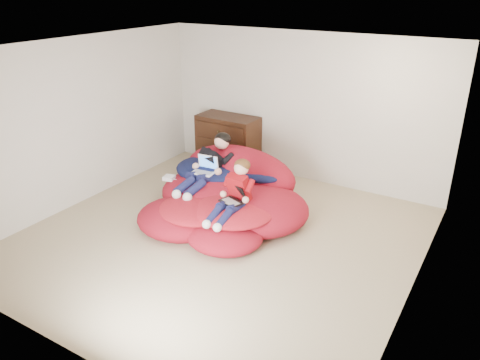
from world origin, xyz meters
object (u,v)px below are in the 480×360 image
(older_boy, at_px, (210,163))
(laptop_black, at_px, (234,197))
(beanbag_pile, at_px, (226,196))
(laptop_white, at_px, (206,168))
(dresser, at_px, (228,143))
(younger_boy, at_px, (234,191))

(older_boy, relative_size, laptop_black, 3.19)
(beanbag_pile, xyz_separation_m, laptop_white, (-0.38, 0.03, 0.37))
(beanbag_pile, height_order, laptop_black, beanbag_pile)
(beanbag_pile, bearing_deg, laptop_white, 175.15)
(beanbag_pile, xyz_separation_m, laptop_black, (0.43, -0.46, 0.29))
(laptop_black, bearing_deg, laptop_white, 148.60)
(beanbag_pile, bearing_deg, dresser, 121.35)
(laptop_white, bearing_deg, laptop_black, -31.40)
(dresser, bearing_deg, laptop_white, -69.51)
(laptop_white, xyz_separation_m, laptop_black, (0.81, -0.49, -0.08))
(dresser, xyz_separation_m, laptop_white, (0.56, -1.51, 0.14))
(dresser, distance_m, laptop_white, 1.62)
(older_boy, xyz_separation_m, laptop_white, (-0.00, -0.13, -0.04))
(beanbag_pile, distance_m, laptop_white, 0.53)
(dresser, relative_size, laptop_white, 3.15)
(beanbag_pile, bearing_deg, laptop_black, -46.89)
(older_boy, distance_m, laptop_black, 1.02)
(dresser, distance_m, younger_boy, 2.42)
(younger_boy, xyz_separation_m, laptop_white, (-0.81, 0.48, 0.00))
(dresser, height_order, beanbag_pile, dresser)
(beanbag_pile, bearing_deg, younger_boy, -46.14)
(dresser, bearing_deg, older_boy, -67.79)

